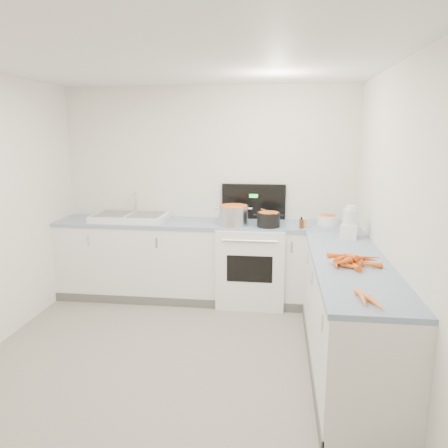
# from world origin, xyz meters

# --- Properties ---
(floor) EXTENTS (3.50, 4.00, 0.00)m
(floor) POSITION_xyz_m (0.00, 0.00, 0.00)
(floor) COLOR gray
(floor) RESTS_ON ground
(ceiling) EXTENTS (3.50, 4.00, 0.00)m
(ceiling) POSITION_xyz_m (0.00, 0.00, 2.50)
(ceiling) COLOR white
(ceiling) RESTS_ON ground
(wall_back) EXTENTS (3.50, 0.00, 2.50)m
(wall_back) POSITION_xyz_m (0.00, 2.00, 1.25)
(wall_back) COLOR white
(wall_back) RESTS_ON ground
(wall_front) EXTENTS (3.50, 0.00, 2.50)m
(wall_front) POSITION_xyz_m (0.00, -2.00, 1.25)
(wall_front) COLOR white
(wall_front) RESTS_ON ground
(wall_right) EXTENTS (0.00, 4.00, 2.50)m
(wall_right) POSITION_xyz_m (1.75, 0.00, 1.25)
(wall_right) COLOR white
(wall_right) RESTS_ON ground
(counter_back) EXTENTS (3.50, 0.62, 0.94)m
(counter_back) POSITION_xyz_m (0.00, 1.70, 0.47)
(counter_back) COLOR white
(counter_back) RESTS_ON ground
(counter_right) EXTENTS (0.62, 2.20, 0.94)m
(counter_right) POSITION_xyz_m (1.45, 0.30, 0.47)
(counter_right) COLOR white
(counter_right) RESTS_ON ground
(stove) EXTENTS (0.76, 0.65, 1.36)m
(stove) POSITION_xyz_m (0.55, 1.69, 0.47)
(stove) COLOR white
(stove) RESTS_ON ground
(sink) EXTENTS (0.86, 0.52, 0.31)m
(sink) POSITION_xyz_m (-0.90, 1.70, 0.98)
(sink) COLOR white
(sink) RESTS_ON counter_back
(steel_pot) EXTENTS (0.42, 0.42, 0.24)m
(steel_pot) POSITION_xyz_m (0.35, 1.56, 1.04)
(steel_pot) COLOR silver
(steel_pot) RESTS_ON stove
(black_pot) EXTENTS (0.32, 0.32, 0.18)m
(black_pot) POSITION_xyz_m (0.74, 1.53, 1.01)
(black_pot) COLOR black
(black_pot) RESTS_ON stove
(wooden_spoon) EXTENTS (0.18, 0.29, 0.01)m
(wooden_spoon) POSITION_xyz_m (0.74, 1.53, 1.11)
(wooden_spoon) COLOR #AD7A47
(wooden_spoon) RESTS_ON black_pot
(mixing_bowl) EXTENTS (0.25, 0.25, 0.11)m
(mixing_bowl) POSITION_xyz_m (1.40, 1.73, 0.99)
(mixing_bowl) COLOR white
(mixing_bowl) RESTS_ON counter_back
(extract_bottle) EXTENTS (0.04, 0.04, 0.10)m
(extract_bottle) POSITION_xyz_m (1.10, 1.49, 0.99)
(extract_bottle) COLOR #593319
(extract_bottle) RESTS_ON counter_back
(spice_jar) EXTENTS (0.05, 0.05, 0.09)m
(spice_jar) POSITION_xyz_m (1.14, 1.54, 0.99)
(spice_jar) COLOR #E5B266
(spice_jar) RESTS_ON counter_back
(food_processor) EXTENTS (0.21, 0.23, 0.32)m
(food_processor) POSITION_xyz_m (1.55, 1.12, 1.08)
(food_processor) COLOR white
(food_processor) RESTS_ON counter_right
(carrot_pile) EXTENTS (0.43, 0.44, 0.09)m
(carrot_pile) POSITION_xyz_m (1.42, 0.20, 0.98)
(carrot_pile) COLOR orange
(carrot_pile) RESTS_ON counter_right
(peeled_carrots) EXTENTS (0.15, 0.31, 0.04)m
(peeled_carrots) POSITION_xyz_m (1.40, -0.59, 0.96)
(peeled_carrots) COLOR orange
(peeled_carrots) RESTS_ON counter_right
(peelings) EXTENTS (0.22, 0.28, 0.01)m
(peelings) POSITION_xyz_m (-1.12, 1.72, 1.02)
(peelings) COLOR tan
(peelings) RESTS_ON sink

